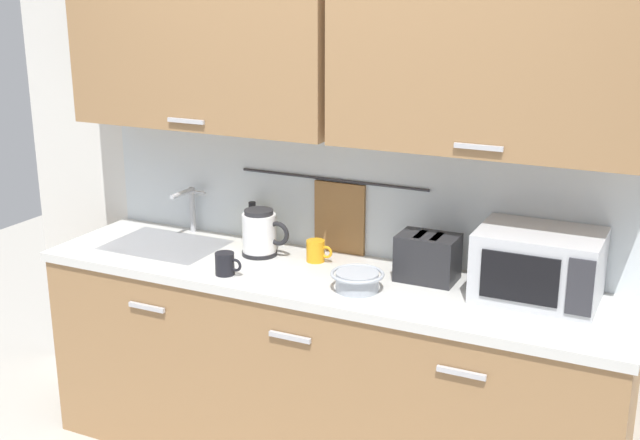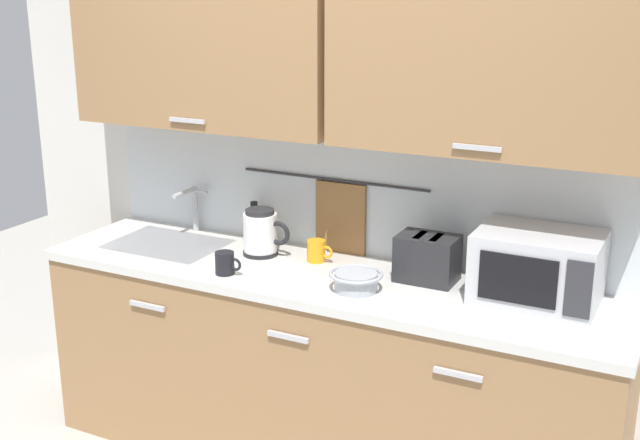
# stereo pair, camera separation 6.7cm
# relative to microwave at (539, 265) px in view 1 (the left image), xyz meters

# --- Properties ---
(counter_unit) EXTENTS (2.53, 0.64, 0.90)m
(counter_unit) POSITION_rel_microwave_xyz_m (-0.86, -0.11, -0.58)
(counter_unit) COLOR #997047
(counter_unit) RESTS_ON ground
(back_wall_assembly) EXTENTS (3.70, 0.41, 2.50)m
(back_wall_assembly) POSITION_rel_microwave_xyz_m (-0.85, 0.12, 0.49)
(back_wall_assembly) COLOR silver
(back_wall_assembly) RESTS_ON ground
(sink_faucet) EXTENTS (0.09, 0.17, 0.22)m
(sink_faucet) POSITION_rel_microwave_xyz_m (-1.67, 0.12, 0.01)
(sink_faucet) COLOR #B2B5BA
(sink_faucet) RESTS_ON counter_unit
(microwave) EXTENTS (0.46, 0.35, 0.27)m
(microwave) POSITION_rel_microwave_xyz_m (0.00, 0.00, 0.00)
(microwave) COLOR silver
(microwave) RESTS_ON counter_unit
(electric_kettle) EXTENTS (0.23, 0.16, 0.21)m
(electric_kettle) POSITION_rel_microwave_xyz_m (-1.21, -0.02, -0.03)
(electric_kettle) COLOR black
(electric_kettle) RESTS_ON counter_unit
(dish_soap_bottle) EXTENTS (0.06, 0.06, 0.20)m
(dish_soap_bottle) POSITION_rel_microwave_xyz_m (-1.33, 0.12, -0.05)
(dish_soap_bottle) COLOR yellow
(dish_soap_bottle) RESTS_ON counter_unit
(mug_near_sink) EXTENTS (0.12, 0.08, 0.09)m
(mug_near_sink) POSITION_rel_microwave_xyz_m (-1.21, -0.30, -0.09)
(mug_near_sink) COLOR black
(mug_near_sink) RESTS_ON counter_unit
(mixing_bowl) EXTENTS (0.21, 0.21, 0.08)m
(mixing_bowl) POSITION_rel_microwave_xyz_m (-0.65, -0.22, -0.09)
(mixing_bowl) COLOR #A5ADB7
(mixing_bowl) RESTS_ON counter_unit
(toaster) EXTENTS (0.26, 0.17, 0.19)m
(toaster) POSITION_rel_microwave_xyz_m (-0.44, 0.01, -0.04)
(toaster) COLOR #232326
(toaster) RESTS_ON counter_unit
(mug_by_kettle) EXTENTS (0.12, 0.08, 0.09)m
(mug_by_kettle) POSITION_rel_microwave_xyz_m (-0.95, 0.01, -0.09)
(mug_by_kettle) COLOR orange
(mug_by_kettle) RESTS_ON counter_unit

